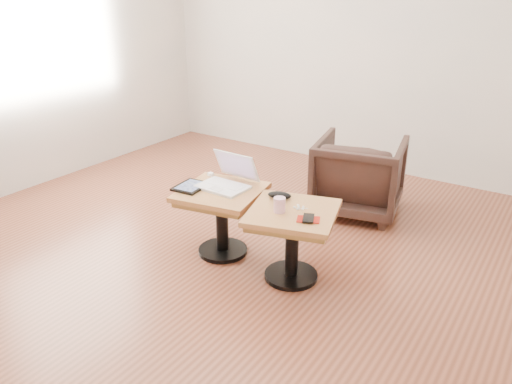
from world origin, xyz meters
The scene contains 11 objects.
room_shell centered at (0.00, 0.00, 1.35)m, with size 4.52×4.52×2.71m.
side_table_left centered at (0.00, -0.02, 0.36)m, with size 0.62×0.62×0.48m.
side_table_right centered at (0.57, -0.03, 0.36)m, with size 0.65×0.65×0.48m.
laptop centered at (-0.01, 0.06, 0.53)m, with size 0.34×0.33×0.22m.
tablet centered at (-0.20, -0.10, 0.49)m, with size 0.21×0.25×0.02m.
charging_adapter centered at (-0.23, 0.16, 0.49)m, with size 0.04×0.04×0.02m, color white.
glasses_case centered at (0.40, 0.07, 0.50)m, with size 0.15×0.07×0.05m, color black.
striped_cup centered at (0.51, -0.10, 0.53)m, with size 0.07×0.07×0.09m, color pink.
earbuds_tangle centered at (0.59, 0.01, 0.49)m, with size 0.08×0.07×0.02m.
phone_on_sleeve centered at (0.71, -0.10, 0.49)m, with size 0.16×0.14×0.02m.
armchair centered at (0.51, 1.17, 0.32)m, with size 0.67×0.69×0.63m, color black.
Camera 1 is at (1.92, -2.47, 1.77)m, focal length 35.00 mm.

